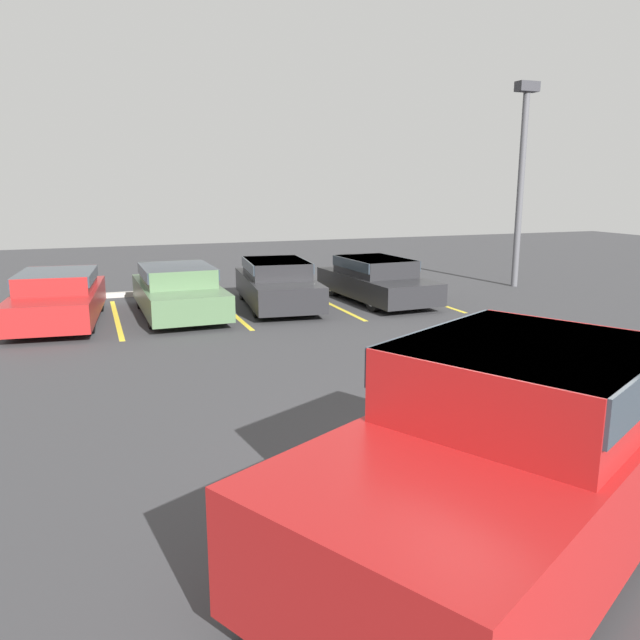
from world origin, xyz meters
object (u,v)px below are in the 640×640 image
(parked_sedan_a, at_px, (58,296))
(parked_sedan_c, at_px, (277,282))
(wheel_stop_curb, at_px, (134,294))
(pickup_truck, at_px, (539,435))
(light_post, at_px, (522,168))
(parked_sedan_d, at_px, (376,278))
(parked_sedan_b, at_px, (178,289))

(parked_sedan_a, height_order, parked_sedan_c, parked_sedan_c)
(parked_sedan_a, bearing_deg, wheel_stop_curb, 154.51)
(pickup_truck, height_order, light_post, light_post)
(parked_sedan_a, bearing_deg, pickup_truck, 27.69)
(pickup_truck, height_order, parked_sedan_c, pickup_truck)
(parked_sedan_c, height_order, light_post, light_post)
(wheel_stop_curb, bearing_deg, parked_sedan_c, -40.41)
(pickup_truck, xyz_separation_m, parked_sedan_a, (-4.56, 11.39, -0.29))
(light_post, distance_m, wheel_stop_curb, 12.52)
(parked_sedan_d, bearing_deg, parked_sedan_b, -92.72)
(parked_sedan_d, distance_m, light_post, 6.25)
(pickup_truck, distance_m, parked_sedan_b, 11.48)
(parked_sedan_a, relative_size, light_post, 0.72)
(parked_sedan_a, relative_size, wheel_stop_curb, 2.39)
(parked_sedan_b, distance_m, light_post, 11.32)
(parked_sedan_c, bearing_deg, light_post, 100.28)
(wheel_stop_curb, bearing_deg, parked_sedan_d, -26.71)
(light_post, bearing_deg, parked_sedan_a, -176.69)
(parked_sedan_d, bearing_deg, wheel_stop_curb, -119.63)
(wheel_stop_curb, bearing_deg, pickup_truck, -79.78)
(parked_sedan_c, distance_m, wheel_stop_curb, 4.67)
(parked_sedan_c, distance_m, parked_sedan_d, 2.85)
(parked_sedan_d, relative_size, wheel_stop_curb, 2.37)
(parked_sedan_c, distance_m, light_post, 8.79)
(parked_sedan_c, bearing_deg, wheel_stop_curb, -124.44)
(parked_sedan_d, xyz_separation_m, light_post, (5.37, 0.82, 3.08))
(light_post, bearing_deg, parked_sedan_b, -175.58)
(pickup_truck, xyz_separation_m, parked_sedan_b, (-1.76, 11.34, -0.28))
(pickup_truck, bearing_deg, parked_sedan_d, 43.77)
(parked_sedan_a, distance_m, wheel_stop_curb, 3.76)
(parked_sedan_a, bearing_deg, parked_sedan_b, 94.85)
(pickup_truck, xyz_separation_m, light_post, (9.11, 12.18, 2.79))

